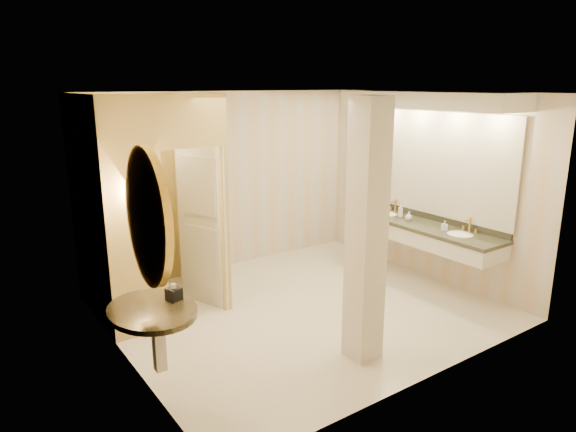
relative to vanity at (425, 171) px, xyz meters
The scene contains 16 objects.
floor 2.57m from the vanity, behind, with size 4.50×4.50×0.00m, color beige.
ceiling 2.26m from the vanity, behind, with size 4.50×4.50×0.00m, color white.
wall_back 2.97m from the vanity, 132.11° to the left, with size 4.50×0.02×2.70m, color beige.
wall_front 2.70m from the vanity, 137.56° to the right, with size 4.50×0.02×2.70m, color beige.
wall_left 4.24m from the vanity, behind, with size 0.02×4.00×2.70m, color beige.
wall_right 0.43m from the vanity, 35.07° to the left, with size 0.02×4.00×2.70m, color beige.
toilet_closet 3.32m from the vanity, 159.48° to the left, with size 1.50×1.55×2.70m.
wall_sconce 3.95m from the vanity, behind, with size 0.14×0.14×0.42m.
vanity is the anchor object (origin of this frame).
console_shelf 4.24m from the vanity, behind, with size 0.95×0.95×1.93m.
pillar 2.45m from the vanity, 152.72° to the right, with size 0.31×0.31×2.70m, color beige.
tissue_box 4.07m from the vanity, behind, with size 0.12×0.12×0.12m, color black.
toilet 4.16m from the vanity, 151.02° to the left, with size 0.44×0.77×0.78m, color white.
soap_bottle_a 0.82m from the vanity, 98.84° to the right, with size 0.06×0.06×0.14m, color beige.
soap_bottle_b 0.72m from the vanity, 106.49° to the left, with size 0.10×0.10×0.13m, color silver.
soap_bottle_c 0.77m from the vanity, 91.59° to the left, with size 0.08×0.08×0.20m, color #C6B28C.
Camera 1 is at (-3.65, -4.88, 2.80)m, focal length 32.00 mm.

